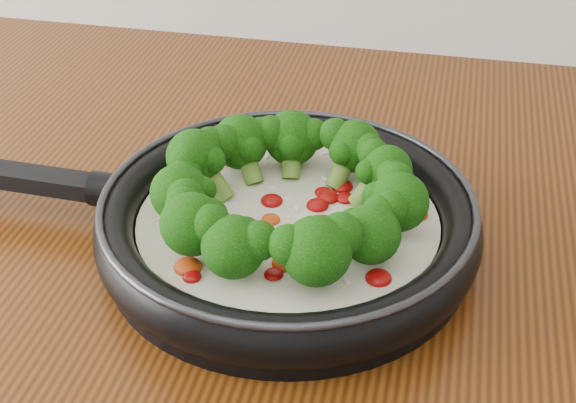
# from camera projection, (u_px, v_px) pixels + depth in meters

# --- Properties ---
(skillet) EXTENTS (0.51, 0.33, 0.09)m
(skillet) POSITION_uv_depth(u_px,v_px,m) (284.00, 215.00, 0.67)
(skillet) COLOR black
(skillet) RESTS_ON counter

